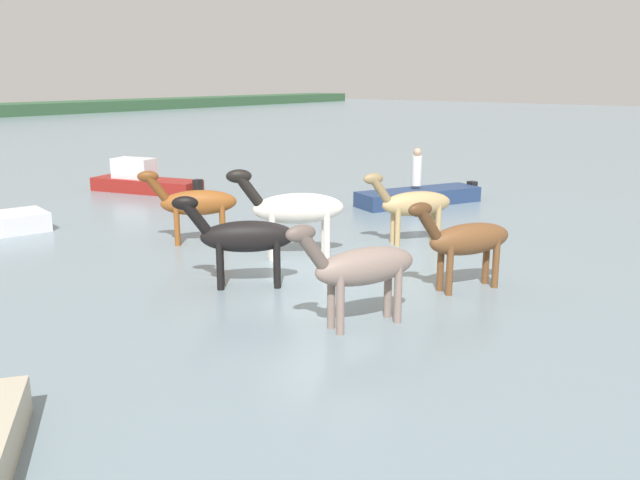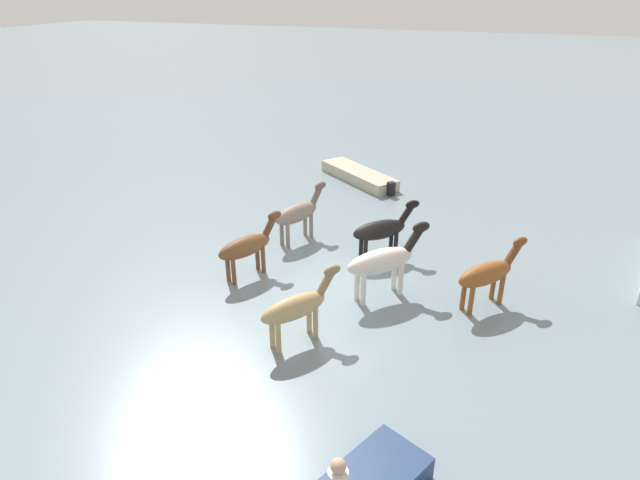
{
  "view_description": "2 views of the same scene",
  "coord_description": "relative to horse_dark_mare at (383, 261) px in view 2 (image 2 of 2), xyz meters",
  "views": [
    {
      "loc": [
        -10.62,
        -8.05,
        3.98
      ],
      "look_at": [
        -0.32,
        0.09,
        0.7
      ],
      "focal_mm": 37.0,
      "sensor_mm": 36.0,
      "label": 1
    },
    {
      "loc": [
        13.0,
        4.17,
        8.04
      ],
      "look_at": [
        -0.8,
        -0.96,
        0.88
      ],
      "focal_mm": 30.22,
      "sensor_mm": 36.0,
      "label": 2
    }
  ],
  "objects": [
    {
      "name": "ground_plane",
      "position": [
        -0.25,
        -1.27,
        -1.12
      ],
      "size": [
        173.61,
        173.61,
        0.0
      ],
      "primitive_type": "plane",
      "color": "gray"
    },
    {
      "name": "horse_dark_mare",
      "position": [
        0.0,
        0.0,
        0.0
      ],
      "size": [
        2.19,
        2.06,
        2.03
      ],
      "rotation": [
        0.0,
        0.0,
        2.4
      ],
      "color": "silver",
      "rests_on": "ground_plane"
    },
    {
      "name": "horse_pinto_flank",
      "position": [
        -0.48,
        2.73,
        -0.12
      ],
      "size": [
        2.01,
        1.78,
        1.81
      ],
      "rotation": [
        0.0,
        0.0,
        2.44
      ],
      "color": "brown",
      "rests_on": "ground_plane"
    },
    {
      "name": "horse_chestnut_trailing",
      "position": [
        2.75,
        -1.42,
        -0.14
      ],
      "size": [
        2.08,
        1.58,
        1.77
      ],
      "rotation": [
        0.0,
        0.0,
        2.54
      ],
      "color": "tan",
      "rests_on": "ground_plane"
    },
    {
      "name": "horse_mid_herd",
      "position": [
        0.27,
        -4.03,
        -0.13
      ],
      "size": [
        2.2,
        1.35,
        1.78
      ],
      "rotation": [
        0.0,
        0.0,
        2.68
      ],
      "color": "brown",
      "rests_on": "ground_plane"
    },
    {
      "name": "horse_lead",
      "position": [
        -2.2,
        -0.6,
        -0.12
      ],
      "size": [
        1.87,
        1.92,
        1.8
      ],
      "rotation": [
        0.0,
        0.0,
        2.34
      ],
      "color": "black",
      "rests_on": "ground_plane"
    },
    {
      "name": "horse_dun_straggler",
      "position": [
        -2.52,
        -3.56,
        -0.12
      ],
      "size": [
        2.27,
        1.27,
        1.81
      ],
      "rotation": [
        0.0,
        0.0,
        2.73
      ],
      "color": "gray",
      "rests_on": "ground_plane"
    },
    {
      "name": "boat_motor_center",
      "position": [
        -8.99,
        -3.34,
        -0.95
      ],
      "size": [
        3.39,
        4.04,
        0.72
      ],
      "rotation": [
        0.0,
        0.0,
        4.08
      ],
      "color": "#B7AD93",
      "rests_on": "ground_plane"
    }
  ]
}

